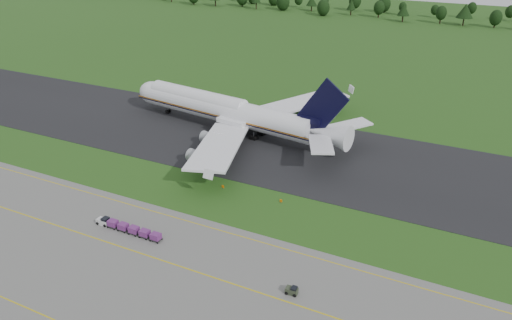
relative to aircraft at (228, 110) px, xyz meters
The scene contains 9 objects.
ground 39.20m from the aircraft, 59.09° to the right, with size 600.00×600.00×0.00m, color #224916.
apron 70.40m from the aircraft, 73.50° to the right, with size 300.00×52.00×0.06m, color #62625D.
taxiway 21.33m from the aircraft, 14.89° to the right, with size 300.00×40.00×0.08m, color black.
apron_markings 63.72m from the aircraft, 71.70° to the right, with size 300.00×30.20×0.01m.
tree_line 188.04m from the aircraft, 82.60° to the left, with size 525.35×22.72×11.93m.
aircraft is the anchor object (origin of this frame).
baggage_train 51.87m from the aircraft, 81.50° to the right, with size 14.15×1.50×1.44m.
utility_cart 67.27m from the aircraft, 52.62° to the right, with size 1.90×1.29×1.01m.
edge_markers 36.56m from the aircraft, 53.31° to the right, with size 13.90×0.30×0.60m.
Camera 1 is at (42.16, -75.50, 51.08)m, focal length 35.00 mm.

